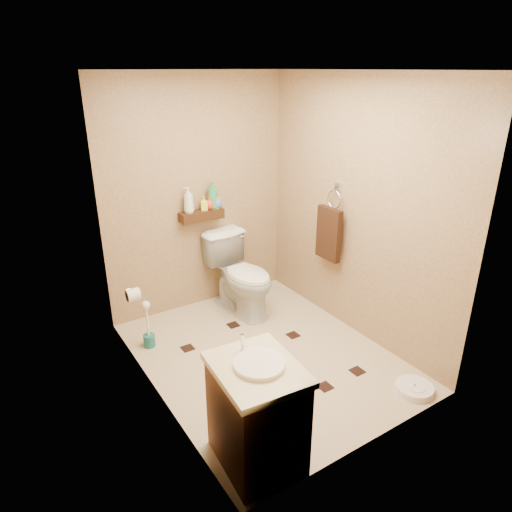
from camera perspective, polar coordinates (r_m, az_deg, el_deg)
ground at (r=4.23m, az=1.09°, el=-12.33°), size 2.50×2.50×0.00m
wall_back at (r=4.72m, az=-7.35°, el=7.40°), size 2.00×0.04×2.40m
wall_front at (r=2.81m, az=15.63°, el=-4.02°), size 2.00×0.04×2.40m
wall_left at (r=3.26m, az=-13.51°, el=-0.04°), size 0.04×2.50×2.40m
wall_right at (r=4.29m, az=12.42°, el=5.52°), size 0.04×2.50×2.40m
ceiling at (r=3.47m, az=1.40°, el=22.24°), size 2.00×2.50×0.02m
wall_shelf at (r=4.70m, az=-6.81°, el=5.07°), size 0.46×0.14×0.10m
floor_accents at (r=4.23m, az=1.81°, el=-12.32°), size 1.19×1.35×0.01m
toilet at (r=4.76m, az=-1.79°, el=-2.38°), size 0.55×0.86×0.83m
vanity at (r=3.07m, az=0.10°, el=-19.06°), size 0.55×0.65×0.86m
bathroom_scale at (r=4.02m, az=19.18°, el=-15.36°), size 0.31×0.31×0.06m
toilet_brush at (r=4.38m, az=-13.32°, el=-9.07°), size 0.11×0.11×0.47m
towel_ring at (r=4.48m, az=9.13°, el=3.07°), size 0.12×0.30×0.76m
toilet_paper at (r=4.09m, az=-15.13°, el=-4.69°), size 0.12×0.11×0.12m
bottle_a at (r=4.60m, az=-8.44°, el=6.93°), size 0.13×0.13×0.26m
bottle_b at (r=4.68m, az=-6.52°, el=6.57°), size 0.08×0.08×0.15m
bottle_c at (r=4.71m, az=-5.86°, el=6.71°), size 0.13×0.13×0.15m
bottle_d at (r=4.71m, az=-5.45°, el=7.59°), size 0.15×0.15×0.29m
bottle_e at (r=4.74m, az=-5.00°, el=6.98°), size 0.11×0.11×0.17m
bottle_f at (r=4.74m, az=-5.00°, el=6.94°), size 0.17×0.17×0.16m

